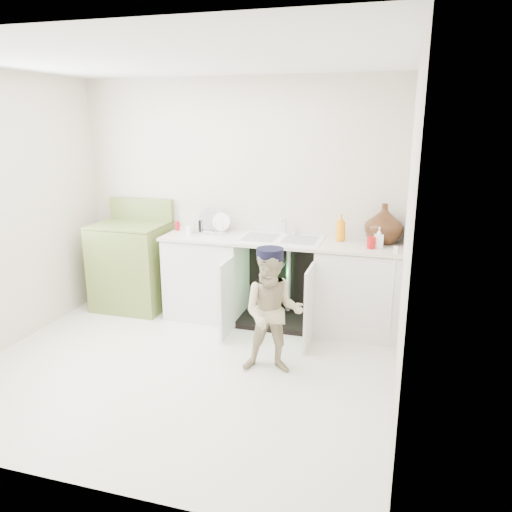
{
  "coord_description": "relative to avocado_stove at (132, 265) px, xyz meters",
  "views": [
    {
      "loc": [
        1.69,
        -3.57,
        2.09
      ],
      "look_at": [
        0.44,
        0.7,
        0.85
      ],
      "focal_mm": 35.0,
      "sensor_mm": 36.0,
      "label": 1
    }
  ],
  "objects": [
    {
      "name": "repair_worker",
      "position": [
        1.89,
        -1.02,
        0.04
      ],
      "size": [
        0.57,
        0.95,
        1.07
      ],
      "rotation": [
        0.0,
        0.0,
        0.17
      ],
      "color": "#C7B68F",
      "rests_on": "ground"
    },
    {
      "name": "room_shell",
      "position": [
        1.15,
        -1.18,
        0.75
      ],
      "size": [
        6.0,
        5.5,
        1.26
      ],
      "color": "beige",
      "rests_on": "ground"
    },
    {
      "name": "ground",
      "position": [
        1.15,
        -1.18,
        -0.5
      ],
      "size": [
        3.5,
        3.5,
        0.0
      ],
      "primitive_type": "plane",
      "color": "beige",
      "rests_on": "ground"
    },
    {
      "name": "counter_run",
      "position": [
        1.75,
        0.03,
        -0.01
      ],
      "size": [
        2.44,
        1.02,
        1.29
      ],
      "color": "white",
      "rests_on": "ground"
    },
    {
      "name": "avocado_stove",
      "position": [
        0.0,
        0.0,
        0.0
      ],
      "size": [
        0.78,
        0.65,
        1.2
      ],
      "color": "olive",
      "rests_on": "ground"
    }
  ]
}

